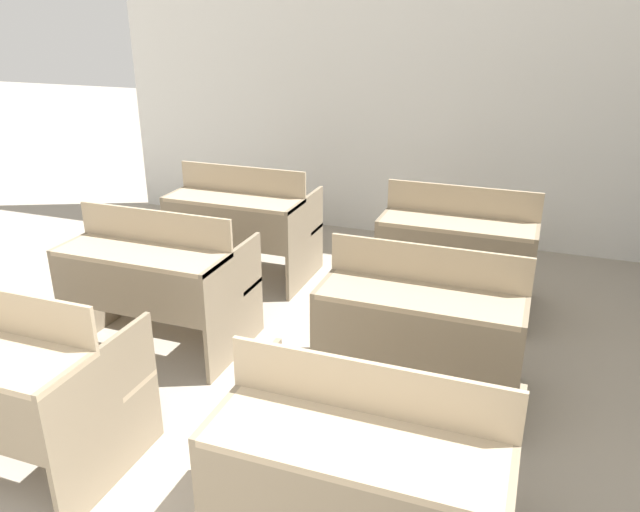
{
  "coord_description": "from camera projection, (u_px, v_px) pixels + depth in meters",
  "views": [
    {
      "loc": [
        1.37,
        -0.25,
        2.17
      ],
      "look_at": [
        0.2,
        2.94,
        0.8
      ],
      "focal_mm": 35.0,
      "sensor_mm": 36.0,
      "label": 1
    }
  ],
  "objects": [
    {
      "name": "bench_front_left",
      "position": [
        6.0,
        378.0,
        3.02
      ],
      "size": [
        1.12,
        0.77,
        0.96
      ],
      "color": "#7E6F58",
      "rests_on": "ground_plane"
    },
    {
      "name": "bench_third_right",
      "position": [
        458.0,
        247.0,
        4.66
      ],
      "size": [
        1.12,
        0.77,
        0.96
      ],
      "color": "#7D6E57",
      "rests_on": "ground_plane"
    },
    {
      "name": "bench_front_right",
      "position": [
        364.0,
        469.0,
        2.43
      ],
      "size": [
        1.12,
        0.77,
        0.96
      ],
      "color": "#80715A",
      "rests_on": "ground_plane"
    },
    {
      "name": "wall_back",
      "position": [
        402.0,
        79.0,
        5.85
      ],
      "size": [
        5.93,
        0.06,
        3.06
      ],
      "color": "silver",
      "rests_on": "ground_plane"
    },
    {
      "name": "bench_second_right",
      "position": [
        423.0,
        323.0,
        3.54
      ],
      "size": [
        1.12,
        0.77,
        0.96
      ],
      "color": "#7B6B54",
      "rests_on": "ground_plane"
    },
    {
      "name": "bench_third_left",
      "position": [
        243.0,
        222.0,
        5.21
      ],
      "size": [
        1.12,
        0.77,
        0.96
      ],
      "color": "#82735C",
      "rests_on": "ground_plane"
    },
    {
      "name": "bench_second_left",
      "position": [
        158.0,
        278.0,
        4.13
      ],
      "size": [
        1.12,
        0.77,
        0.96
      ],
      "color": "#81725B",
      "rests_on": "ground_plane"
    }
  ]
}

